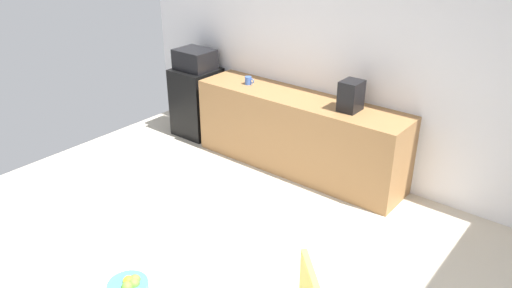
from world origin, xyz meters
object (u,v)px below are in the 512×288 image
object	(u,v)px
mini_fridge	(197,102)
coffee_maker	(351,96)
fruit_bowl	(129,287)
mug_white	(248,80)
microwave	(195,59)

from	to	relation	value
mini_fridge	coffee_maker	world-z (taller)	coffee_maker
mini_fridge	fruit_bowl	world-z (taller)	mini_fridge
mug_white	coffee_maker	xyz separation A→B (m)	(1.36, 0.02, 0.11)
mug_white	microwave	bearing A→B (deg)	178.76
mini_fridge	mug_white	bearing A→B (deg)	-1.24
mini_fridge	fruit_bowl	xyz separation A→B (m)	(2.50, -3.06, 0.31)
microwave	mug_white	size ratio (longest dim) A/B	3.72
coffee_maker	mini_fridge	bearing A→B (deg)	180.00
microwave	coffee_maker	distance (m)	2.28
mini_fridge	mug_white	distance (m)	1.04
mini_fridge	microwave	bearing A→B (deg)	0.00
mug_white	coffee_maker	distance (m)	1.36
mini_fridge	microwave	distance (m)	0.58
mini_fridge	fruit_bowl	size ratio (longest dim) A/B	3.71
fruit_bowl	mug_white	size ratio (longest dim) A/B	1.90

